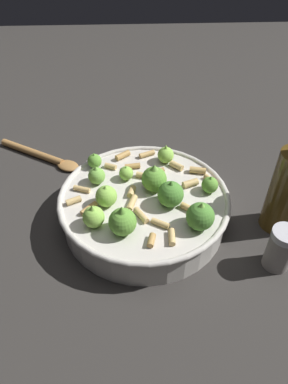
# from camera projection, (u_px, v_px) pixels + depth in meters

# --- Properties ---
(ground_plane) EXTENTS (2.40, 2.40, 0.00)m
(ground_plane) POSITION_uv_depth(u_px,v_px,m) (144.00, 219.00, 0.65)
(ground_plane) COLOR #2D2B28
(cooking_pan) EXTENTS (0.31, 0.31, 0.11)m
(cooking_pan) POSITION_uv_depth(u_px,v_px,m) (144.00, 205.00, 0.63)
(cooking_pan) COLOR beige
(cooking_pan) RESTS_ON ground
(pepper_shaker) EXTENTS (0.04, 0.04, 0.08)m
(pepper_shaker) POSITION_uv_depth(u_px,v_px,m) (281.00, 249.00, 0.55)
(pepper_shaker) COLOR gray
(pepper_shaker) RESTS_ON ground
(olive_oil_bottle) EXTENTS (0.06, 0.06, 0.21)m
(olive_oil_bottle) POSITION_uv_depth(u_px,v_px,m) (288.00, 189.00, 0.59)
(olive_oil_bottle) COLOR #4C3814
(olive_oil_bottle) RESTS_ON ground
(wooden_spoon) EXTENTS (0.13, 0.20, 0.02)m
(wooden_spoon) POSITION_uv_depth(u_px,v_px,m) (44.00, 156.00, 0.79)
(wooden_spoon) COLOR #9E703D
(wooden_spoon) RESTS_ON ground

